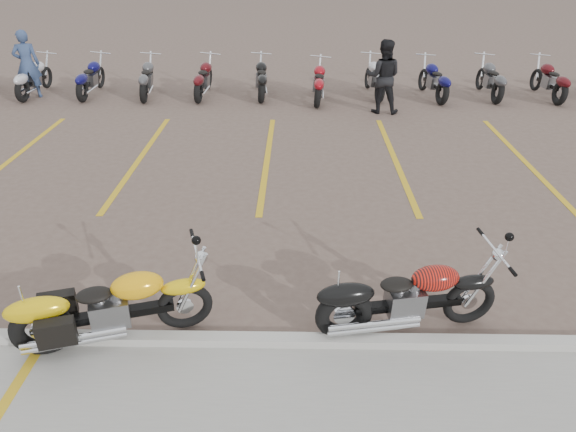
# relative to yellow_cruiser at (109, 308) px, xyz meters

# --- Properties ---
(ground) EXTENTS (100.00, 100.00, 0.00)m
(ground) POSITION_rel_yellow_cruiser_xyz_m (1.49, 1.96, -0.46)
(ground) COLOR brown
(ground) RESTS_ON ground
(curb) EXTENTS (60.00, 0.18, 0.12)m
(curb) POSITION_rel_yellow_cruiser_xyz_m (1.49, -0.04, -0.40)
(curb) COLOR #ADAAA3
(curb) RESTS_ON ground
(parking_stripes) EXTENTS (38.00, 5.50, 0.01)m
(parking_stripes) POSITION_rel_yellow_cruiser_xyz_m (1.49, 5.96, -0.46)
(parking_stripes) COLOR gold
(parking_stripes) RESTS_ON ground
(yellow_cruiser) EXTENTS (2.19, 0.81, 0.93)m
(yellow_cruiser) POSITION_rel_yellow_cruiser_xyz_m (0.00, 0.00, 0.00)
(yellow_cruiser) COLOR black
(yellow_cruiser) RESTS_ON ground
(flame_cruiser) EXTENTS (2.19, 0.55, 0.91)m
(flame_cruiser) POSITION_rel_yellow_cruiser_xyz_m (3.37, 0.25, -0.01)
(flame_cruiser) COLOR black
(flame_cruiser) RESTS_ON ground
(person_a) EXTENTS (0.80, 0.64, 1.90)m
(person_a) POSITION_rel_yellow_cruiser_xyz_m (-5.57, 10.81, 0.49)
(person_a) COLOR navy
(person_a) RESTS_ON ground
(person_b) EXTENTS (1.03, 0.87, 1.89)m
(person_b) POSITION_rel_yellow_cruiser_xyz_m (4.34, 9.46, 0.48)
(person_b) COLOR black
(person_b) RESTS_ON ground
(bg_bike_row) EXTENTS (22.20, 2.03, 1.10)m
(bg_bike_row) POSITION_rel_yellow_cruiser_xyz_m (1.84, 10.91, 0.09)
(bg_bike_row) COLOR black
(bg_bike_row) RESTS_ON ground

